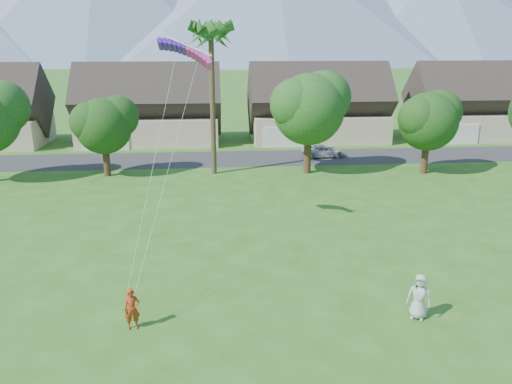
{
  "coord_description": "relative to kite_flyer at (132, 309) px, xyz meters",
  "views": [
    {
      "loc": [
        -2.03,
        -13.3,
        10.83
      ],
      "look_at": [
        0.0,
        10.0,
        3.8
      ],
      "focal_mm": 35.0,
      "sensor_mm": 36.0,
      "label": 1
    }
  ],
  "objects": [
    {
      "name": "parafoil_kite",
      "position": [
        2.07,
        9.48,
        9.6
      ],
      "size": [
        3.06,
        1.23,
        0.5
      ],
      "rotation": [
        0.0,
        0.0,
        -0.17
      ],
      "color": "#4A18B5",
      "rests_on": "ground"
    },
    {
      "name": "tree_row",
      "position": [
        4.21,
        23.55,
        4.04
      ],
      "size": [
        62.27,
        6.67,
        8.45
      ],
      "color": "#47301C",
      "rests_on": "ground"
    },
    {
      "name": "kite_flyer",
      "position": [
        0.0,
        0.0,
        0.0
      ],
      "size": [
        0.68,
        0.51,
        1.7
      ],
      "primitive_type": "imported",
      "rotation": [
        0.0,
        0.0,
        0.18
      ],
      "color": "#A43312",
      "rests_on": "ground"
    },
    {
      "name": "parked_car",
      "position": [
        14.12,
        29.63,
        -0.26
      ],
      "size": [
        4.34,
        2.24,
        1.17
      ],
      "primitive_type": "imported",
      "rotation": [
        0.0,
        0.0,
        1.64
      ],
      "color": "silver",
      "rests_on": "ground"
    },
    {
      "name": "mountain_ridge",
      "position": [
        15.76,
        255.63,
        28.22
      ],
      "size": [
        540.0,
        240.0,
        70.0
      ],
      "color": "slate",
      "rests_on": "ground"
    },
    {
      "name": "fan_palm",
      "position": [
        3.36,
        24.13,
        10.95
      ],
      "size": [
        3.0,
        3.0,
        13.8
      ],
      "color": "#4C3D26",
      "rests_on": "ground"
    },
    {
      "name": "watcher",
      "position": [
        11.48,
        -0.21,
        0.12
      ],
      "size": [
        1.12,
        0.99,
        1.93
      ],
      "primitive_type": "imported",
      "rotation": [
        0.0,
        0.0,
        -0.5
      ],
      "color": "#B6B6B2",
      "rests_on": "ground"
    },
    {
      "name": "houses_row",
      "position": [
        5.85,
        38.62,
        2.59
      ],
      "size": [
        72.75,
        8.19,
        8.86
      ],
      "color": "beige",
      "rests_on": "ground"
    },
    {
      "name": "street",
      "position": [
        5.36,
        29.63,
        -0.84
      ],
      "size": [
        90.0,
        7.0,
        0.01
      ],
      "primitive_type": "cube",
      "color": "#2D2D30",
      "rests_on": "ground"
    }
  ]
}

